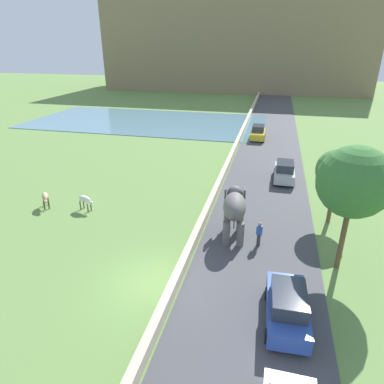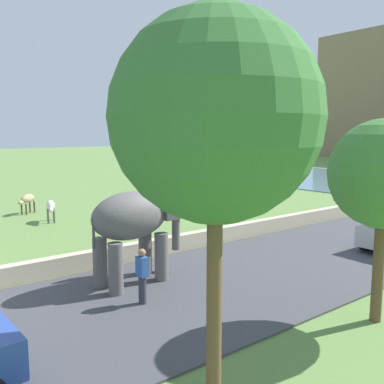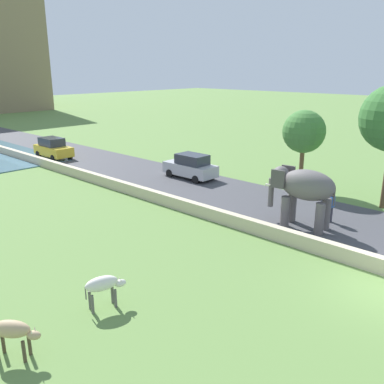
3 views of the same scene
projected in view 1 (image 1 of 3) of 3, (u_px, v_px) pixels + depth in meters
ground_plane at (154, 282)px, 17.43m from camera, size 220.00×220.00×0.00m
road_surface at (267, 165)px, 34.10m from camera, size 7.00×120.00×0.06m
barrier_wall at (227, 165)px, 33.02m from camera, size 0.40×110.00×0.67m
lake at (148, 121)px, 52.80m from camera, size 36.00×18.00×0.08m
hill_distant at (238, 43)px, 88.79m from camera, size 64.00×28.00×22.48m
elephant at (234, 208)px, 20.71m from camera, size 1.71×3.54×2.99m
person_beside_elephant at (259, 234)px, 20.12m from camera, size 0.36×0.22×1.63m
car_blue at (287, 306)px, 14.56m from camera, size 1.92×4.06×1.80m
car_silver at (284, 171)px, 29.81m from camera, size 1.81×4.01×1.80m
car_yellow at (258, 133)px, 42.63m from camera, size 1.80×4.00×1.80m
cow_tan at (45, 197)px, 24.96m from camera, size 1.11×1.31×1.15m
cow_white at (85, 200)px, 24.54m from camera, size 1.42×0.76×1.15m
tree_near at (354, 182)px, 16.52m from camera, size 3.64×3.64×6.89m
tree_mid at (337, 170)px, 21.73m from camera, size 2.71×2.71×5.15m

